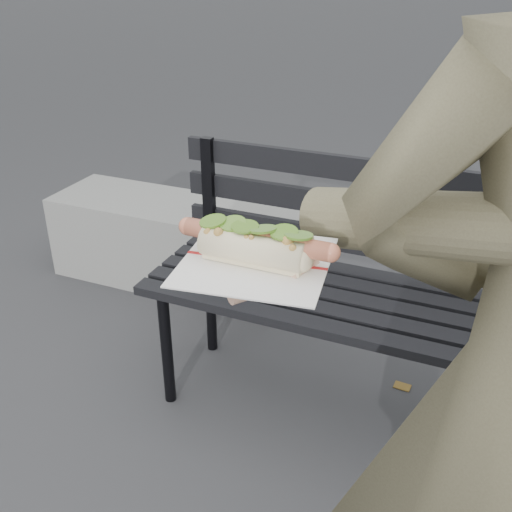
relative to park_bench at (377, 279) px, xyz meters
The scene contains 3 objects.
park_bench is the anchor object (origin of this frame).
concrete_block 1.25m from the park_bench, 152.73° to the left, with size 1.20×0.40×0.40m, color slate.
held_hotdog 1.17m from the park_bench, 77.20° to the right, with size 0.63×0.32×0.20m.
Camera 1 is at (0.28, -0.69, 1.47)m, focal length 42.00 mm.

